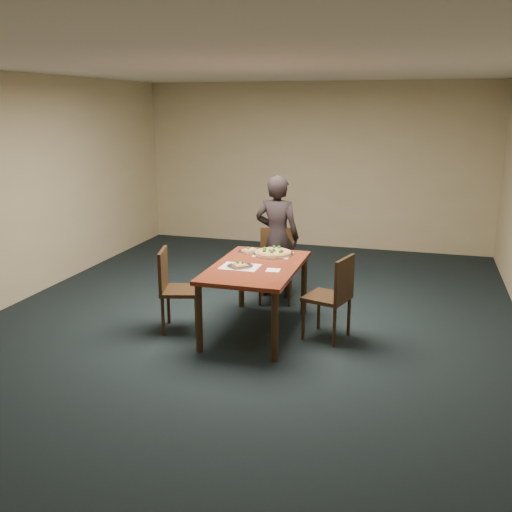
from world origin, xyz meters
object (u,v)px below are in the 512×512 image
(dining_table, at_px, (256,273))
(slice_plate_far, at_px, (250,251))
(diner, at_px, (277,237))
(slice_plate_near, at_px, (240,265))
(chair_right, at_px, (334,293))
(pizza_pan, at_px, (273,252))
(chair_far, at_px, (276,260))
(chair_left, at_px, (174,285))

(dining_table, bearing_deg, slice_plate_far, 113.54)
(diner, distance_m, slice_plate_near, 1.34)
(chair_right, relative_size, pizza_pan, 1.99)
(chair_far, height_order, pizza_pan, chair_far)
(slice_plate_near, bearing_deg, chair_right, 6.38)
(dining_table, xyz_separation_m, chair_right, (0.85, -0.00, -0.14))
(dining_table, xyz_separation_m, slice_plate_far, (-0.23, 0.53, 0.10))
(dining_table, bearing_deg, chair_far, 92.76)
(dining_table, distance_m, diner, 1.23)
(pizza_pan, bearing_deg, diner, 100.70)
(dining_table, distance_m, chair_left, 0.91)
(chair_left, distance_m, chair_right, 1.73)
(chair_far, relative_size, pizza_pan, 1.99)
(chair_far, xyz_separation_m, slice_plate_far, (-0.18, -0.55, 0.25))
(dining_table, bearing_deg, chair_right, -0.02)
(chair_far, xyz_separation_m, pizza_pan, (0.11, -0.60, 0.26))
(slice_plate_near, bearing_deg, pizza_pan, 71.18)
(slice_plate_near, bearing_deg, chair_far, 85.63)
(chair_right, distance_m, slice_plate_far, 1.23)
(dining_table, relative_size, slice_plate_near, 5.36)
(slice_plate_near, xyz_separation_m, slice_plate_far, (-0.09, 0.64, -0.00))
(chair_far, relative_size, chair_right, 1.00)
(chair_left, height_order, diner, diner)
(chair_left, xyz_separation_m, chair_right, (1.71, 0.22, 0.00))
(slice_plate_far, bearing_deg, diner, 77.71)
(chair_right, relative_size, diner, 0.58)
(pizza_pan, xyz_separation_m, slice_plate_far, (-0.29, 0.04, -0.01))
(dining_table, bearing_deg, chair_left, -165.74)
(chair_right, distance_m, pizza_pan, 0.96)
(pizza_pan, bearing_deg, chair_far, 100.67)
(chair_far, xyz_separation_m, diner, (-0.03, 0.14, 0.27))
(chair_right, xyz_separation_m, slice_plate_far, (-1.08, 0.53, 0.25))
(chair_left, bearing_deg, dining_table, -91.20)
(diner, bearing_deg, chair_left, 64.92)
(chair_left, relative_size, slice_plate_near, 3.25)
(dining_table, height_order, slice_plate_far, slice_plate_far)
(dining_table, bearing_deg, pizza_pan, 82.95)
(dining_table, height_order, pizza_pan, pizza_pan)
(diner, bearing_deg, dining_table, 97.18)
(chair_left, relative_size, chair_right, 1.00)
(chair_right, bearing_deg, slice_plate_near, -67.17)
(dining_table, relative_size, chair_far, 1.65)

